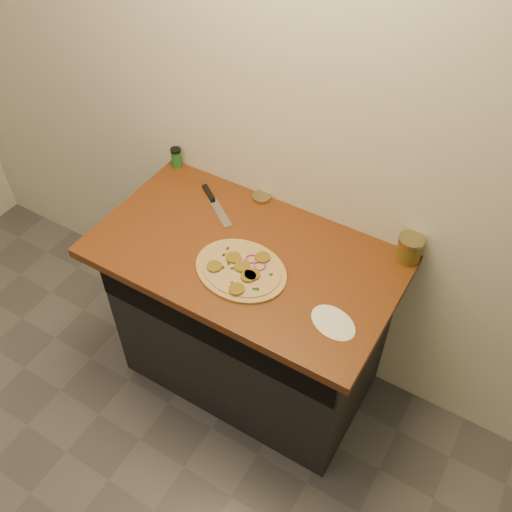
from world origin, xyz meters
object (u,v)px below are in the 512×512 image
Objects in this scene: salsa_jar at (410,248)px; spice_shaker at (176,157)px; chefs_knife at (214,202)px; pizza at (241,270)px.

salsa_jar reaches higher than spice_shaker.
spice_shaker is (-0.28, 0.13, 0.04)m from chefs_knife.
chefs_knife is at bearing -23.80° from spice_shaker.
chefs_knife is at bearing 138.39° from pizza.
pizza is 1.64× the size of chefs_knife.
pizza is 0.41m from chefs_knife.
pizza is 4.32× the size of spice_shaker.
salsa_jar is at bearing 37.10° from pizza.
spice_shaker reaches higher than pizza.
salsa_jar is 1.10m from spice_shaker.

